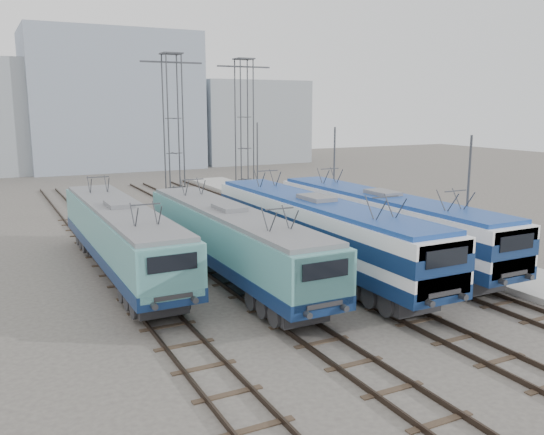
{
  "coord_description": "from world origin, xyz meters",
  "views": [
    {
      "loc": [
        -12.69,
        -18.54,
        8.38
      ],
      "look_at": [
        0.32,
        7.0,
        2.81
      ],
      "focal_mm": 38.0,
      "sensor_mm": 36.0,
      "label": 1
    }
  ],
  "objects_px": {
    "locomotive_far_right": "(384,219)",
    "locomotive_far_left": "(121,234)",
    "locomotive_center_left": "(231,238)",
    "catenary_tower_east": "(244,128)",
    "locomotive_center_right": "(318,228)",
    "mast_front": "(467,206)",
    "mast_rear": "(257,164)",
    "catenary_tower_west": "(174,130)",
    "mast_mid": "(334,179)"
  },
  "relations": [
    {
      "from": "locomotive_far_left",
      "to": "mast_mid",
      "type": "bearing_deg",
      "value": 16.22
    },
    {
      "from": "locomotive_center_right",
      "to": "catenary_tower_east",
      "type": "relative_size",
      "value": 1.53
    },
    {
      "from": "locomotive_far_right",
      "to": "locomotive_center_right",
      "type": "bearing_deg",
      "value": -174.21
    },
    {
      "from": "locomotive_center_left",
      "to": "catenary_tower_west",
      "type": "xyz_separation_m",
      "value": [
        2.25,
        15.76,
        4.49
      ]
    },
    {
      "from": "locomotive_center_right",
      "to": "mast_rear",
      "type": "height_order",
      "value": "mast_rear"
    },
    {
      "from": "locomotive_far_right",
      "to": "mast_rear",
      "type": "bearing_deg",
      "value": 84.68
    },
    {
      "from": "locomotive_far_left",
      "to": "mast_mid",
      "type": "relative_size",
      "value": 2.47
    },
    {
      "from": "mast_front",
      "to": "mast_mid",
      "type": "distance_m",
      "value": 12.0
    },
    {
      "from": "catenary_tower_east",
      "to": "locomotive_far_right",
      "type": "bearing_deg",
      "value": -89.2
    },
    {
      "from": "locomotive_far_right",
      "to": "mast_rear",
      "type": "xyz_separation_m",
      "value": [
        1.85,
        19.85,
        1.22
      ]
    },
    {
      "from": "catenary_tower_east",
      "to": "mast_front",
      "type": "distance_m",
      "value": 22.32
    },
    {
      "from": "locomotive_far_right",
      "to": "locomotive_far_left",
      "type": "bearing_deg",
      "value": 165.91
    },
    {
      "from": "locomotive_far_left",
      "to": "mast_rear",
      "type": "bearing_deg",
      "value": 47.01
    },
    {
      "from": "locomotive_center_left",
      "to": "catenary_tower_east",
      "type": "xyz_separation_m",
      "value": [
        8.75,
        17.76,
        4.49
      ]
    },
    {
      "from": "locomotive_far_right",
      "to": "mast_rear",
      "type": "relative_size",
      "value": 2.55
    },
    {
      "from": "locomotive_center_left",
      "to": "mast_front",
      "type": "relative_size",
      "value": 2.46
    },
    {
      "from": "mast_mid",
      "to": "mast_front",
      "type": "bearing_deg",
      "value": -90.0
    },
    {
      "from": "mast_front",
      "to": "locomotive_center_left",
      "type": "bearing_deg",
      "value": 158.65
    },
    {
      "from": "locomotive_center_right",
      "to": "mast_front",
      "type": "height_order",
      "value": "mast_front"
    },
    {
      "from": "locomotive_center_left",
      "to": "locomotive_far_right",
      "type": "relative_size",
      "value": 0.96
    },
    {
      "from": "locomotive_far_left",
      "to": "catenary_tower_east",
      "type": "relative_size",
      "value": 1.44
    },
    {
      "from": "locomotive_far_right",
      "to": "mast_mid",
      "type": "xyz_separation_m",
      "value": [
        1.85,
        7.85,
        1.22
      ]
    },
    {
      "from": "catenary_tower_east",
      "to": "locomotive_center_right",
      "type": "bearing_deg",
      "value": -103.07
    },
    {
      "from": "catenary_tower_east",
      "to": "mast_rear",
      "type": "xyz_separation_m",
      "value": [
        2.1,
        2.0,
        -3.14
      ]
    },
    {
      "from": "catenary_tower_east",
      "to": "mast_mid",
      "type": "height_order",
      "value": "catenary_tower_east"
    },
    {
      "from": "locomotive_center_left",
      "to": "catenary_tower_east",
      "type": "distance_m",
      "value": 20.3
    },
    {
      "from": "locomotive_far_left",
      "to": "locomotive_center_left",
      "type": "height_order",
      "value": "locomotive_far_left"
    },
    {
      "from": "catenary_tower_west",
      "to": "mast_mid",
      "type": "relative_size",
      "value": 1.71
    },
    {
      "from": "mast_mid",
      "to": "mast_rear",
      "type": "distance_m",
      "value": 12.0
    },
    {
      "from": "locomotive_center_left",
      "to": "locomotive_far_right",
      "type": "height_order",
      "value": "locomotive_far_right"
    },
    {
      "from": "locomotive_far_left",
      "to": "locomotive_far_right",
      "type": "bearing_deg",
      "value": -14.09
    },
    {
      "from": "locomotive_center_right",
      "to": "catenary_tower_east",
      "type": "xyz_separation_m",
      "value": [
        4.25,
        18.31,
        4.3
      ]
    },
    {
      "from": "locomotive_center_left",
      "to": "catenary_tower_east",
      "type": "height_order",
      "value": "catenary_tower_east"
    },
    {
      "from": "locomotive_center_left",
      "to": "locomotive_center_right",
      "type": "distance_m",
      "value": 4.54
    },
    {
      "from": "locomotive_far_right",
      "to": "catenary_tower_east",
      "type": "relative_size",
      "value": 1.49
    },
    {
      "from": "catenary_tower_east",
      "to": "catenary_tower_west",
      "type": "bearing_deg",
      "value": -162.9
    },
    {
      "from": "mast_mid",
      "to": "mast_rear",
      "type": "bearing_deg",
      "value": 90.0
    },
    {
      "from": "locomotive_far_right",
      "to": "mast_front",
      "type": "relative_size",
      "value": 2.55
    },
    {
      "from": "mast_front",
      "to": "mast_rear",
      "type": "distance_m",
      "value": 24.0
    },
    {
      "from": "catenary_tower_west",
      "to": "catenary_tower_east",
      "type": "bearing_deg",
      "value": 17.1
    },
    {
      "from": "locomotive_center_left",
      "to": "catenary_tower_east",
      "type": "relative_size",
      "value": 1.43
    },
    {
      "from": "catenary_tower_east",
      "to": "mast_front",
      "type": "bearing_deg",
      "value": -84.55
    },
    {
      "from": "catenary_tower_west",
      "to": "mast_mid",
      "type": "distance_m",
      "value": 12.16
    },
    {
      "from": "catenary_tower_east",
      "to": "mast_mid",
      "type": "relative_size",
      "value": 1.71
    },
    {
      "from": "catenary_tower_east",
      "to": "mast_front",
      "type": "xyz_separation_m",
      "value": [
        2.1,
        -22.0,
        -3.14
      ]
    },
    {
      "from": "locomotive_far_left",
      "to": "locomotive_center_left",
      "type": "relative_size",
      "value": 1.0
    },
    {
      "from": "mast_rear",
      "to": "mast_front",
      "type": "bearing_deg",
      "value": -90.0
    },
    {
      "from": "locomotive_center_left",
      "to": "mast_mid",
      "type": "relative_size",
      "value": 2.46
    },
    {
      "from": "locomotive_far_right",
      "to": "mast_mid",
      "type": "height_order",
      "value": "mast_mid"
    },
    {
      "from": "locomotive_center_right",
      "to": "locomotive_far_right",
      "type": "height_order",
      "value": "locomotive_center_right"
    }
  ]
}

